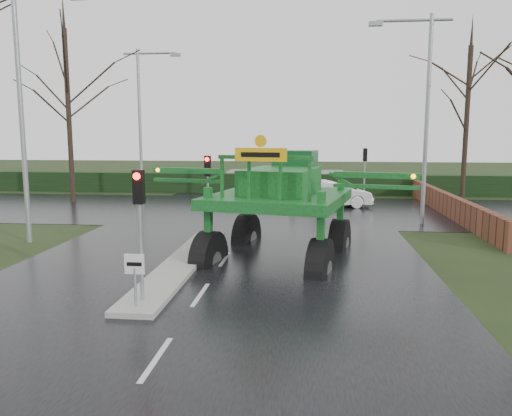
# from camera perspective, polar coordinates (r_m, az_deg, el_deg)

# --- Properties ---
(ground) EXTENTS (140.00, 140.00, 0.00)m
(ground) POSITION_cam_1_polar(r_m,az_deg,el_deg) (14.06, -6.37, -9.90)
(ground) COLOR black
(ground) RESTS_ON ground
(road_main) EXTENTS (14.00, 80.00, 0.02)m
(road_main) POSITION_cam_1_polar(r_m,az_deg,el_deg) (23.62, -1.12, -2.33)
(road_main) COLOR black
(road_main) RESTS_ON ground
(road_cross) EXTENTS (80.00, 12.00, 0.02)m
(road_cross) POSITION_cam_1_polar(r_m,az_deg,el_deg) (29.50, 0.36, -0.17)
(road_cross) COLOR black
(road_cross) RESTS_ON ground
(median_island) EXTENTS (1.20, 10.00, 0.16)m
(median_island) POSITION_cam_1_polar(r_m,az_deg,el_deg) (17.13, -8.46, -6.29)
(median_island) COLOR gray
(median_island) RESTS_ON ground
(hedge_row) EXTENTS (44.00, 0.90, 1.50)m
(hedge_row) POSITION_cam_1_polar(r_m,az_deg,el_deg) (37.32, 1.61, 2.78)
(hedge_row) COLOR black
(hedge_row) RESTS_ON ground
(brick_wall) EXTENTS (0.40, 20.00, 1.20)m
(brick_wall) POSITION_cam_1_polar(r_m,az_deg,el_deg) (30.22, 20.58, 0.63)
(brick_wall) COLOR #592D1E
(brick_wall) RESTS_ON ground
(keep_left_sign) EXTENTS (0.50, 0.07, 1.35)m
(keep_left_sign) POSITION_cam_1_polar(r_m,az_deg,el_deg) (12.73, -13.69, -7.08)
(keep_left_sign) COLOR gray
(keep_left_sign) RESTS_ON ground
(traffic_signal_near) EXTENTS (0.26, 0.33, 3.52)m
(traffic_signal_near) POSITION_cam_1_polar(r_m,az_deg,el_deg) (12.87, -13.19, 0.09)
(traffic_signal_near) COLOR gray
(traffic_signal_near) RESTS_ON ground
(traffic_signal_mid) EXTENTS (0.26, 0.33, 3.52)m
(traffic_signal_mid) POSITION_cam_1_polar(r_m,az_deg,el_deg) (21.03, -5.53, 3.42)
(traffic_signal_mid) COLOR gray
(traffic_signal_mid) RESTS_ON ground
(traffic_signal_far) EXTENTS (0.26, 0.33, 3.52)m
(traffic_signal_far) POSITION_cam_1_polar(r_m,az_deg,el_deg) (33.27, 12.33, 5.08)
(traffic_signal_far) COLOR gray
(traffic_signal_far) RESTS_ON ground
(street_light_left_near) EXTENTS (3.85, 0.30, 10.00)m
(street_light_left_near) POSITION_cam_1_polar(r_m,az_deg,el_deg) (22.10, -24.69, 11.77)
(street_light_left_near) COLOR gray
(street_light_left_near) RESTS_ON ground
(street_light_right) EXTENTS (3.85, 0.30, 10.00)m
(street_light_right) POSITION_cam_1_polar(r_m,az_deg,el_deg) (25.61, 18.35, 11.54)
(street_light_right) COLOR gray
(street_light_right) RESTS_ON ground
(street_light_left_far) EXTENTS (3.85, 0.30, 10.00)m
(street_light_left_far) POSITION_cam_1_polar(r_m,az_deg,el_deg) (34.89, -12.70, 10.81)
(street_light_left_far) COLOR gray
(street_light_left_far) RESTS_ON ground
(tree_left_far) EXTENTS (7.70, 7.70, 13.26)m
(tree_left_far) POSITION_cam_1_polar(r_m,az_deg,el_deg) (34.76, -20.75, 12.40)
(tree_left_far) COLOR black
(tree_left_far) RESTS_ON ground
(tree_right_far) EXTENTS (7.00, 7.00, 12.05)m
(tree_right_far) POSITION_cam_1_polar(r_m,az_deg,el_deg) (35.53, 23.04, 11.12)
(tree_right_far) COLOR black
(tree_right_far) RESTS_ON ground
(crop_sprayer) EXTENTS (9.62, 6.93, 5.48)m
(crop_sprayer) POSITION_cam_1_polar(r_m,az_deg,el_deg) (17.33, -5.18, 2.37)
(crop_sprayer) COLOR black
(crop_sprayer) RESTS_ON ground
(white_sedan) EXTENTS (5.18, 2.85, 1.62)m
(white_sedan) POSITION_cam_1_polar(r_m,az_deg,el_deg) (30.71, 8.47, 0.07)
(white_sedan) COLOR white
(white_sedan) RESTS_ON ground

